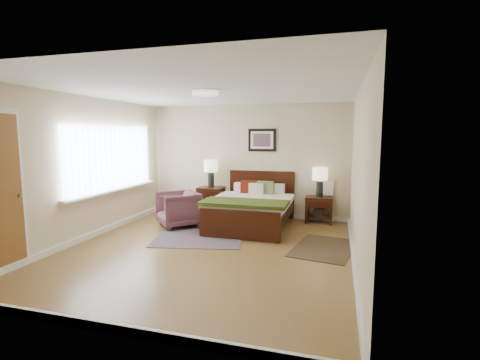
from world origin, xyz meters
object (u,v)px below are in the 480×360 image
at_px(nightstand_right, 319,207).
at_px(lamp_left, 211,169).
at_px(rug_persian, 204,231).
at_px(bed, 252,203).
at_px(lamp_right, 320,177).
at_px(nightstand_left, 211,193).
at_px(armchair, 178,209).

xyz_separation_m(nightstand_right, lamp_left, (-2.40, 0.01, 0.74)).
height_order(lamp_left, rug_persian, lamp_left).
bearing_deg(rug_persian, bed, 23.49).
bearing_deg(nightstand_right, lamp_right, 90.00).
height_order(nightstand_left, nightstand_right, nightstand_left).
distance_m(nightstand_left, lamp_right, 2.44).
relative_size(bed, nightstand_left, 2.89).
bearing_deg(rug_persian, lamp_right, 19.75).
xyz_separation_m(bed, armchair, (-1.44, -0.36, -0.12)).
height_order(bed, nightstand_right, bed).
distance_m(lamp_right, rug_persian, 2.62).
bearing_deg(bed, lamp_left, 148.08).
xyz_separation_m(bed, lamp_right, (1.28, 0.70, 0.50)).
bearing_deg(bed, nightstand_right, 28.43).
bearing_deg(lamp_right, rug_persian, -148.61).
height_order(lamp_right, armchair, lamp_right).
height_order(lamp_right, rug_persian, lamp_right).
distance_m(nightstand_left, nightstand_right, 2.41).
relative_size(nightstand_left, lamp_right, 1.08).
bearing_deg(bed, nightstand_left, 148.90).
height_order(nightstand_left, lamp_left, lamp_left).
height_order(bed, nightstand_left, bed).
bearing_deg(lamp_right, nightstand_left, -179.48).
bearing_deg(rug_persian, nightstand_right, 19.50).
bearing_deg(nightstand_left, lamp_left, 90.00).
bearing_deg(bed, lamp_right, 28.86).
height_order(bed, rug_persian, bed).
relative_size(lamp_right, armchair, 0.79).
bearing_deg(nightstand_right, bed, -151.57).
height_order(armchair, rug_persian, armchair).
distance_m(lamp_right, armchair, 2.98).
distance_m(bed, rug_persian, 1.09).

